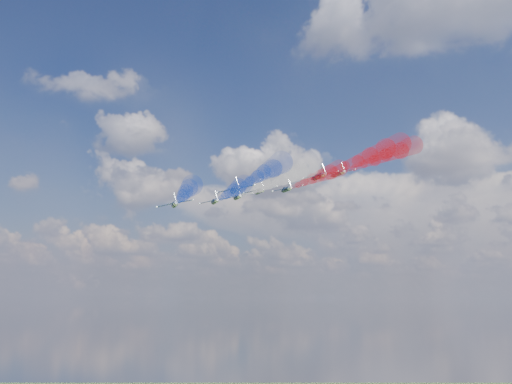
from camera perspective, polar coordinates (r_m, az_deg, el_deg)
The scene contains 16 objects.
jet_lead at distance 185.11m, azimuth -1.83°, elevation -0.51°, with size 9.92×12.39×3.31m, color black, non-canonical shape.
trail_lead at distance 159.80m, azimuth -0.21°, elevation 0.33°, with size 4.13×40.84×4.13m, color white, non-canonical shape.
jet_inner_left at distance 171.08m, azimuth -4.04°, elevation -0.92°, with size 9.92×12.39×3.31m, color black, non-canonical shape.
trail_inner_left at distance 145.58m, azimuth -2.64°, elevation -0.07°, with size 4.13×40.84×4.13m, color blue, non-canonical shape.
jet_inner_right at distance 176.00m, azimuth 3.00°, elevation 0.26°, with size 9.92×12.39×3.31m, color black, non-canonical shape.
trail_inner_right at distance 151.29m, azimuth 5.52°, elevation 1.27°, with size 4.13×40.84×4.13m, color red, non-canonical shape.
jet_outer_left at distance 153.94m, azimuth -7.94°, elevation -1.22°, with size 9.92×12.39×3.31m, color black, non-canonical shape.
trail_outer_left at distance 128.22m, azimuth -7.13°, elevation -0.31°, with size 4.13×40.84×4.13m, color blue, non-canonical shape.
jet_center_third at distance 159.62m, azimuth 0.32°, elevation 0.10°, with size 9.92×12.39×3.31m, color black, non-canonical shape.
trail_center_third at distance 134.59m, azimuth 2.66°, elevation 1.21°, with size 4.13×40.84×4.13m, color white, non-canonical shape.
jet_outer_right at distance 167.14m, azimuth 8.01°, elevation 1.78°, with size 9.92×12.39×3.31m, color black, non-canonical shape.
trail_outer_right at distance 143.32m, azimuth 11.53°, elevation 3.10°, with size 4.13×40.84×4.13m, color red, non-canonical shape.
jet_rear_left at distance 143.80m, azimuth -2.06°, elevation 0.20°, with size 9.92×12.39×3.31m, color black, non-canonical shape.
trail_rear_left at distance 118.54m, azimuth 0.09°, elevation 1.48°, with size 4.13×40.84×4.13m, color blue, non-canonical shape.
jet_rear_right at distance 147.67m, azimuth 6.15°, elevation 1.53°, with size 9.92×12.39×3.31m, color black, non-canonical shape.
trail_rear_right at distance 123.56m, azimuth 9.87°, elevation 3.02°, with size 4.13×40.84×4.13m, color red, non-canonical shape.
Camera 1 is at (70.03, -150.42, 142.06)m, focal length 40.94 mm.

